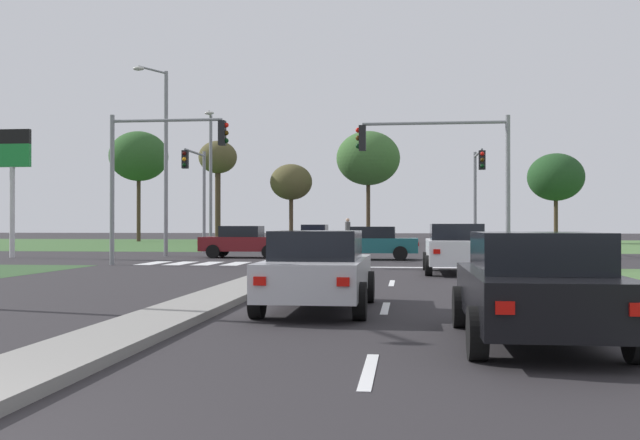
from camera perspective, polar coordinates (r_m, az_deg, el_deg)
The scene contains 35 objects.
ground_plane at distance 34.61m, azimuth 0.25°, elevation -2.98°, with size 200.00×200.00×0.00m, color #282628.
grass_verge_far_left at distance 65.81m, azimuth -19.81°, elevation -1.71°, with size 35.00×35.00×0.01m, color #385B2D.
median_island_near at distance 15.91m, azimuth -7.55°, elevation -5.82°, with size 1.20×22.00×0.14m, color gray.
median_island_far at distance 59.50m, azimuth 2.98°, elevation -1.81°, with size 1.20×36.00×0.14m, color gray.
lane_dash_near at distance 8.14m, azimuth 3.81°, elevation -11.56°, with size 0.14×2.00×0.01m, color silver.
lane_dash_second at distance 14.07m, azimuth 5.07°, elevation -6.81°, with size 0.14×2.00×0.01m, color silver.
lane_dash_third at distance 20.05m, azimuth 5.57°, elevation -4.88°, with size 0.14×2.00×0.01m, color silver.
edge_line_right at distance 16.69m, azimuth 16.95°, elevation -5.78°, with size 0.14×24.00×0.01m, color silver.
stop_bar_near at distance 27.39m, azimuth 6.52°, elevation -3.66°, with size 6.40×0.50×0.01m, color silver.
crosswalk_bar_near at distance 30.96m, azimuth -12.74°, elevation -3.27°, with size 0.70×2.80×0.01m, color silver.
crosswalk_bar_second at distance 30.59m, azimuth -10.70°, elevation -3.31°, with size 0.70×2.80×0.01m, color silver.
crosswalk_bar_third at distance 30.27m, azimuth -8.62°, elevation -3.34°, with size 0.70×2.80×0.01m, color silver.
crosswalk_bar_fourth at distance 29.99m, azimuth -6.50°, elevation -3.37°, with size 0.70×2.80×0.01m, color silver.
crosswalk_bar_fifth at distance 29.74m, azimuth -4.34°, elevation -3.40°, with size 0.70×2.80×0.01m, color silver.
crosswalk_bar_sixth at distance 29.55m, azimuth -2.14°, elevation -3.42°, with size 0.70×2.80×0.01m, color silver.
crosswalk_bar_seventh at distance 29.39m, azimuth 0.07°, elevation -3.44°, with size 0.70×2.80×0.01m, color silver.
car_white_near at distance 24.43m, azimuth 10.46°, elevation -2.14°, with size 2.06×4.49×1.61m.
car_maroon_second at distance 35.49m, azimuth -5.89°, elevation -1.66°, with size 4.18×2.01×1.52m.
car_black_third at distance 10.27m, azimuth 16.36°, elevation -4.95°, with size 2.01×4.35×1.49m.
car_silver_fourth at distance 13.67m, azimuth -0.16°, elevation -3.84°, with size 1.95×4.43×1.47m.
car_teal_fifth at distance 33.41m, azimuth 3.93°, elevation -1.76°, with size 4.36×2.04×1.49m.
car_blue_sixth at distance 49.51m, azimuth -0.42°, elevation -1.25°, with size 2.05×4.57×1.58m.
traffic_signal_near_right at distance 27.89m, azimuth 10.01°, elevation 4.49°, with size 5.71×0.32×5.62m.
traffic_signal_far_left at distance 41.28m, azimuth -9.47°, elevation 2.89°, with size 0.32×3.97×5.76m.
traffic_signal_near_left at distance 29.54m, azimuth -12.76°, elevation 4.45°, with size 4.77×0.32×5.90m.
traffic_signal_far_right at distance 39.69m, azimuth 12.09°, elevation 2.85°, with size 0.32×4.17×5.55m.
street_lamp_second at distance 37.70m, azimuth -12.01°, elevation 5.11°, with size 1.16×1.95×9.27m.
street_lamp_third at distance 45.61m, azimuth -8.46°, elevation 3.58°, with size 0.89×2.44×8.30m.
pedestrian_at_median at distance 46.57m, azimuth 2.16°, elevation -0.74°, with size 0.34×0.34×1.85m.
fuel_price_totem at distance 38.26m, azimuth -22.69°, elevation 4.03°, with size 1.80×0.24×6.14m.
treeline_near at distance 71.59m, azimuth -13.84°, elevation 4.79°, with size 5.50×5.50×10.35m.
treeline_second at distance 63.85m, azimuth -7.91°, elevation 4.67°, with size 3.28×3.28×8.75m.
treeline_third at distance 62.41m, azimuth -2.25°, elevation 2.92°, with size 3.56×3.56×6.70m.
treeline_fourth at distance 64.27m, azimuth 3.75°, elevation 4.77°, with size 5.52×5.52×9.69m.
treeline_fifth at distance 65.65m, azimuth 17.77°, elevation 3.16°, with size 4.74×4.74×7.63m.
Camera 1 is at (3.91, -4.35, 1.59)m, focal length 41.39 mm.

